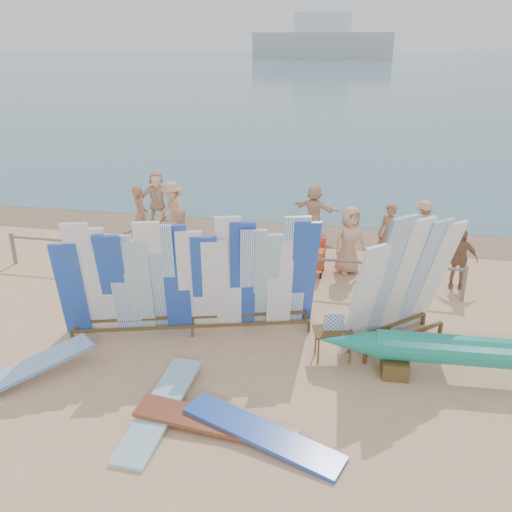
% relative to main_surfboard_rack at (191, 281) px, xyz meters
% --- Properties ---
extents(ground, '(160.00, 160.00, 0.00)m').
position_rel_main_surfboard_rack_xyz_m(ground, '(-0.07, -0.28, -1.21)').
color(ground, tan).
rests_on(ground, ground).
extents(ocean, '(320.00, 240.00, 0.02)m').
position_rel_main_surfboard_rack_xyz_m(ocean, '(-0.07, 127.72, -1.21)').
color(ocean, '#416474').
rests_on(ocean, ground).
extents(wet_sand_strip, '(40.00, 2.60, 0.01)m').
position_rel_main_surfboard_rack_xyz_m(wet_sand_strip, '(-0.07, 6.92, -1.21)').
color(wet_sand_strip, '#816148').
rests_on(wet_sand_strip, ground).
extents(distant_ship, '(45.00, 8.00, 14.00)m').
position_rel_main_surfboard_rack_xyz_m(distant_ship, '(-12.07, 179.72, 4.10)').
color(distant_ship, '#999EA3').
rests_on(distant_ship, ocean).
extents(fence, '(12.08, 0.08, 0.90)m').
position_rel_main_surfboard_rack_xyz_m(fence, '(-0.07, 2.72, -0.58)').
color(fence, '#7A6A5C').
rests_on(fence, ground).
extents(main_surfboard_rack, '(5.33, 2.16, 2.67)m').
position_rel_main_surfboard_rack_xyz_m(main_surfboard_rack, '(0.00, 0.00, 0.00)').
color(main_surfboard_rack, brown).
rests_on(main_surfboard_rack, ground).
extents(side_surfboard_rack, '(2.36, 2.28, 2.94)m').
position_rel_main_surfboard_rack_xyz_m(side_surfboard_rack, '(4.28, 0.38, 0.12)').
color(side_surfboard_rack, brown).
rests_on(side_surfboard_rack, ground).
extents(outrigger_canoe, '(6.38, 0.84, 0.91)m').
position_rel_main_surfboard_rack_xyz_m(outrigger_canoe, '(5.94, -0.71, -0.63)').
color(outrigger_canoe, brown).
rests_on(outrigger_canoe, ground).
extents(vendor_table, '(0.85, 0.69, 1.00)m').
position_rel_main_surfboard_rack_xyz_m(vendor_table, '(3.02, -0.48, -0.88)').
color(vendor_table, brown).
rests_on(vendor_table, ground).
extents(flat_board_b, '(0.66, 2.72, 0.22)m').
position_rel_main_surfboard_rack_xyz_m(flat_board_b, '(0.28, -2.74, -1.21)').
color(flat_board_b, '#83BED2').
rests_on(flat_board_b, ground).
extents(flat_board_e, '(2.16, 2.41, 0.43)m').
position_rel_main_surfboard_rack_xyz_m(flat_board_e, '(-2.55, -2.39, -1.21)').
color(flat_board_e, white).
rests_on(flat_board_e, ground).
extents(flat_board_c, '(2.73, 0.76, 0.22)m').
position_rel_main_surfboard_rack_xyz_m(flat_board_c, '(1.30, -2.93, -1.21)').
color(flat_board_c, brown).
rests_on(flat_board_c, ground).
extents(flat_board_d, '(2.73, 1.43, 0.24)m').
position_rel_main_surfboard_rack_xyz_m(flat_board_d, '(2.09, -3.06, -1.21)').
color(flat_board_d, '#244BB7').
rests_on(flat_board_d, ground).
extents(beach_chair_left, '(0.67, 0.68, 0.81)m').
position_rel_main_surfboard_rack_xyz_m(beach_chair_left, '(0.19, 3.45, -0.97)').
color(beach_chair_left, red).
rests_on(beach_chair_left, ground).
extents(beach_chair_right, '(0.52, 0.54, 0.77)m').
position_rel_main_surfboard_rack_xyz_m(beach_chair_right, '(0.49, 3.46, -0.98)').
color(beach_chair_right, red).
rests_on(beach_chair_right, ground).
extents(stroller, '(0.51, 0.71, 0.95)m').
position_rel_main_surfboard_rack_xyz_m(stroller, '(2.32, 3.62, -0.83)').
color(stroller, red).
rests_on(stroller, ground).
extents(beachgoer_3, '(1.25, 1.10, 1.84)m').
position_rel_main_surfboard_rack_xyz_m(beachgoer_3, '(-2.37, 5.58, -0.29)').
color(beachgoer_3, tan).
rests_on(beachgoer_3, ground).
extents(beachgoer_7, '(0.75, 0.65, 1.80)m').
position_rel_main_surfboard_rack_xyz_m(beachgoer_7, '(4.19, 4.58, -0.31)').
color(beachgoer_7, '#8C6042').
rests_on(beachgoer_7, ground).
extents(beachgoer_9, '(0.86, 1.06, 1.53)m').
position_rel_main_surfboard_rack_xyz_m(beachgoer_9, '(5.23, 6.03, -0.44)').
color(beachgoer_9, tan).
rests_on(beachgoer_9, ground).
extents(beachgoer_1, '(0.69, 0.77, 1.86)m').
position_rel_main_surfboard_rack_xyz_m(beachgoer_1, '(-3.14, 4.87, -0.28)').
color(beachgoer_1, '#8C6042').
rests_on(beachgoer_1, ground).
extents(beachgoer_10, '(0.95, 0.50, 1.55)m').
position_rel_main_surfboard_rack_xyz_m(beachgoer_10, '(5.88, 3.51, -0.43)').
color(beachgoer_10, '#8C6042').
rests_on(beachgoer_10, ground).
extents(beachgoer_2, '(0.86, 0.89, 1.72)m').
position_rel_main_surfboard_rack_xyz_m(beachgoer_2, '(-1.30, 3.32, -0.35)').
color(beachgoer_2, beige).
rests_on(beachgoer_2, ground).
extents(beachgoer_11, '(1.66, 1.33, 1.76)m').
position_rel_main_surfboard_rack_xyz_m(beachgoer_11, '(-3.47, 7.12, -0.33)').
color(beachgoer_11, beige).
rests_on(beachgoer_11, ground).
extents(beachgoer_6, '(0.99, 0.87, 1.84)m').
position_rel_main_surfboard_rack_xyz_m(beachgoer_6, '(3.14, 3.93, -0.29)').
color(beachgoer_6, tan).
rests_on(beachgoer_6, ground).
extents(beachgoer_5, '(1.63, 1.07, 1.68)m').
position_rel_main_surfboard_rack_xyz_m(beachgoer_5, '(1.94, 6.71, -0.37)').
color(beachgoer_5, beige).
rests_on(beachgoer_5, ground).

